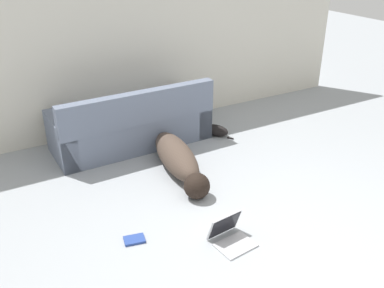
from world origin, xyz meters
name	(u,v)px	position (x,y,z in m)	size (l,w,h in m)	color
ground_plane	(300,263)	(0.00, 0.00, 0.00)	(20.00, 20.00, 0.00)	#999EA3
wall_back	(137,41)	(0.00, 3.46, 1.23)	(7.06, 0.06, 2.46)	beige
couch	(132,126)	(-0.38, 2.85, 0.27)	(2.07, 0.84, 0.83)	slate
dog	(179,159)	(-0.19, 1.89, 0.17)	(0.52, 1.68, 0.36)	#4C3D33
cat	(215,130)	(0.74, 2.58, 0.07)	(0.34, 0.51, 0.15)	black
laptop_open	(229,233)	(-0.37, 0.55, 0.08)	(0.38, 0.38, 0.26)	#B7B7BC
book_blue	(134,240)	(-1.14, 0.98, 0.01)	(0.21, 0.17, 0.02)	#28428E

